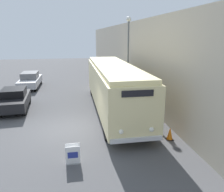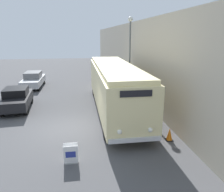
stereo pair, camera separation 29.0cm
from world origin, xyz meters
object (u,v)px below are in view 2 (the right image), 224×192
at_px(vintage_bus, 114,85).
at_px(traffic_cone, 169,134).
at_px(streetlamp, 130,48).
at_px(parked_car_near, 17,99).
at_px(sign_board, 71,154).
at_px(parked_car_mid, 33,80).

distance_m(vintage_bus, traffic_cone, 5.51).
bearing_deg(vintage_bus, streetlamp, 51.86).
distance_m(vintage_bus, parked_car_near, 7.02).
bearing_deg(vintage_bus, sign_board, -114.25).
relative_size(streetlamp, parked_car_near, 1.55).
distance_m(sign_board, parked_car_mid, 15.25).
height_order(streetlamp, parked_car_mid, streetlamp).
bearing_deg(traffic_cone, streetlamp, 94.68).
relative_size(streetlamp, traffic_cone, 9.76).
distance_m(vintage_bus, streetlamp, 3.33).
xyz_separation_m(vintage_bus, parked_car_near, (-6.83, 1.28, -1.03)).
xyz_separation_m(sign_board, parked_car_near, (-4.01, 7.54, 0.38)).
distance_m(parked_car_near, parked_car_mid, 7.11).
distance_m(parked_car_near, traffic_cone, 10.80).
bearing_deg(streetlamp, vintage_bus, -128.14).
xyz_separation_m(streetlamp, parked_car_mid, (-8.48, 6.52, -3.40)).
xyz_separation_m(vintage_bus, traffic_cone, (2.01, -4.91, -1.51)).
bearing_deg(vintage_bus, parked_car_near, 169.41).
xyz_separation_m(streetlamp, parked_car_near, (-8.29, -0.58, -3.38)).
bearing_deg(traffic_cone, parked_car_mid, 124.21).
distance_m(sign_board, parked_car_near, 8.55).
relative_size(vintage_bus, parked_car_mid, 2.47).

